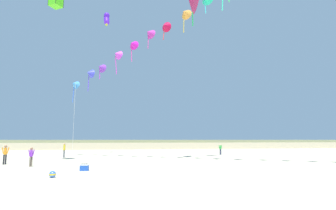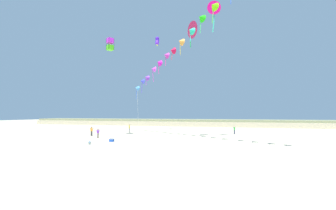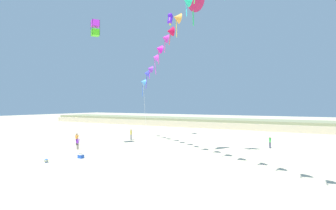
{
  "view_description": "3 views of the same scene",
  "coord_description": "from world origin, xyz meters",
  "px_view_note": "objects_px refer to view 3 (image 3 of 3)",
  "views": [
    {
      "loc": [
        -3.93,
        -13.48,
        2.08
      ],
      "look_at": [
        0.53,
        12.59,
        5.58
      ],
      "focal_mm": 28.0,
      "sensor_mm": 36.0,
      "label": 1
    },
    {
      "loc": [
        9.68,
        -21.82,
        3.78
      ],
      "look_at": [
        -0.18,
        11.05,
        5.14
      ],
      "focal_mm": 24.0,
      "sensor_mm": 36.0,
      "label": 2
    },
    {
      "loc": [
        14.87,
        -13.61,
        5.55
      ],
      "look_at": [
        1.96,
        8.74,
        5.5
      ],
      "focal_mm": 28.0,
      "sensor_mm": 36.0,
      "label": 3
    }
  ],
  "objects_px": {
    "large_kite_mid_trail": "(170,19)",
    "beach_ball": "(46,161)",
    "person_mid_center": "(270,141)",
    "person_near_right": "(78,142)",
    "beach_cooler": "(81,156)",
    "person_near_left": "(77,138)",
    "person_far_left": "(131,134)",
    "large_kite_outer_drift": "(95,28)"
  },
  "relations": [
    {
      "from": "large_kite_mid_trail",
      "to": "beach_ball",
      "type": "distance_m",
      "value": 29.76
    },
    {
      "from": "person_near_left",
      "to": "person_far_left",
      "type": "xyz_separation_m",
      "value": [
        3.11,
        7.9,
        0.04
      ]
    },
    {
      "from": "large_kite_mid_trail",
      "to": "beach_cooler",
      "type": "distance_m",
      "value": 27.5
    },
    {
      "from": "beach_cooler",
      "to": "beach_ball",
      "type": "relative_size",
      "value": 1.59
    },
    {
      "from": "person_near_left",
      "to": "person_far_left",
      "type": "bearing_deg",
      "value": 68.49
    },
    {
      "from": "person_near_left",
      "to": "beach_cooler",
      "type": "xyz_separation_m",
      "value": [
        7.29,
        -5.78,
        -0.73
      ]
    },
    {
      "from": "person_near_left",
      "to": "beach_cooler",
      "type": "bearing_deg",
      "value": -38.37
    },
    {
      "from": "person_near_right",
      "to": "person_far_left",
      "type": "distance_m",
      "value": 10.21
    },
    {
      "from": "person_mid_center",
      "to": "beach_ball",
      "type": "relative_size",
      "value": 4.15
    },
    {
      "from": "person_far_left",
      "to": "large_kite_outer_drift",
      "type": "bearing_deg",
      "value": -88.81
    },
    {
      "from": "person_near_left",
      "to": "person_near_right",
      "type": "xyz_separation_m",
      "value": [
        2.8,
        -2.3,
        -0.08
      ]
    },
    {
      "from": "beach_cooler",
      "to": "beach_ball",
      "type": "height_order",
      "value": "beach_cooler"
    },
    {
      "from": "person_near_right",
      "to": "large_kite_outer_drift",
      "type": "distance_m",
      "value": 14.9
    },
    {
      "from": "large_kite_outer_drift",
      "to": "beach_ball",
      "type": "height_order",
      "value": "large_kite_outer_drift"
    },
    {
      "from": "person_near_left",
      "to": "large_kite_outer_drift",
      "type": "height_order",
      "value": "large_kite_outer_drift"
    },
    {
      "from": "person_far_left",
      "to": "beach_cooler",
      "type": "bearing_deg",
      "value": -73.01
    },
    {
      "from": "large_kite_outer_drift",
      "to": "person_near_left",
      "type": "bearing_deg",
      "value": -176.76
    },
    {
      "from": "person_near_right",
      "to": "beach_cooler",
      "type": "height_order",
      "value": "person_near_right"
    },
    {
      "from": "person_near_left",
      "to": "person_near_right",
      "type": "bearing_deg",
      "value": -39.4
    },
    {
      "from": "large_kite_mid_trail",
      "to": "beach_cooler",
      "type": "height_order",
      "value": "large_kite_mid_trail"
    },
    {
      "from": "person_near_left",
      "to": "person_near_right",
      "type": "distance_m",
      "value": 3.62
    },
    {
      "from": "person_mid_center",
      "to": "beach_cooler",
      "type": "distance_m",
      "value": 22.85
    },
    {
      "from": "person_mid_center",
      "to": "person_far_left",
      "type": "distance_m",
      "value": 20.3
    },
    {
      "from": "large_kite_mid_trail",
      "to": "beach_ball",
      "type": "bearing_deg",
      "value": -92.6
    },
    {
      "from": "person_near_right",
      "to": "beach_cooler",
      "type": "bearing_deg",
      "value": -37.71
    },
    {
      "from": "person_near_right",
      "to": "large_kite_mid_trail",
      "type": "bearing_deg",
      "value": 74.91
    },
    {
      "from": "person_mid_center",
      "to": "large_kite_mid_trail",
      "type": "relative_size",
      "value": 0.69
    },
    {
      "from": "beach_ball",
      "to": "person_far_left",
      "type": "bearing_deg",
      "value": 99.85
    },
    {
      "from": "large_kite_mid_trail",
      "to": "beach_ball",
      "type": "height_order",
      "value": "large_kite_mid_trail"
    },
    {
      "from": "person_mid_center",
      "to": "person_far_left",
      "type": "bearing_deg",
      "value": -172.42
    },
    {
      "from": "beach_cooler",
      "to": "person_far_left",
      "type": "bearing_deg",
      "value": 106.99
    },
    {
      "from": "person_near_right",
      "to": "large_kite_outer_drift",
      "type": "relative_size",
      "value": 0.74
    },
    {
      "from": "person_near_left",
      "to": "beach_ball",
      "type": "height_order",
      "value": "person_near_left"
    },
    {
      "from": "person_near_right",
      "to": "beach_ball",
      "type": "bearing_deg",
      "value": -63.77
    },
    {
      "from": "person_far_left",
      "to": "person_mid_center",
      "type": "bearing_deg",
      "value": 7.58
    },
    {
      "from": "person_mid_center",
      "to": "beach_cooler",
      "type": "relative_size",
      "value": 2.6
    },
    {
      "from": "large_kite_outer_drift",
      "to": "beach_ball",
      "type": "relative_size",
      "value": 5.59
    },
    {
      "from": "large_kite_mid_trail",
      "to": "large_kite_outer_drift",
      "type": "height_order",
      "value": "large_kite_mid_trail"
    },
    {
      "from": "person_near_left",
      "to": "beach_ball",
      "type": "bearing_deg",
      "value": -55.75
    },
    {
      "from": "person_mid_center",
      "to": "beach_ball",
      "type": "height_order",
      "value": "person_mid_center"
    },
    {
      "from": "person_mid_center",
      "to": "large_kite_mid_trail",
      "type": "distance_m",
      "value": 25.15
    },
    {
      "from": "beach_cooler",
      "to": "person_near_left",
      "type": "bearing_deg",
      "value": 141.63
    }
  ]
}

